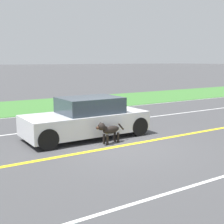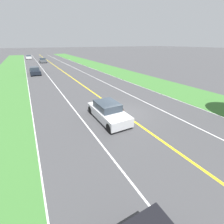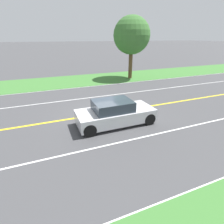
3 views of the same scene
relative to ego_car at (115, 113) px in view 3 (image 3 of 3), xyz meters
name	(u,v)px [view 3 (image 3 of 3)]	position (x,y,z in m)	size (l,w,h in m)	color
ground_plane	(101,114)	(-1.62, -0.29, -0.67)	(400.00, 400.00, 0.00)	#424244
centre_divider_line	(101,114)	(-1.62, -0.29, -0.66)	(0.18, 160.00, 0.01)	yellow
lane_edge_line_right	(173,199)	(5.38, -0.29, -0.66)	(0.14, 160.00, 0.01)	white
lane_edge_line_left	(79,87)	(-8.62, -0.29, -0.66)	(0.14, 160.00, 0.01)	white
lane_dash_same_dir	(124,141)	(1.88, -0.29, -0.66)	(0.10, 160.00, 0.01)	white
lane_dash_oncoming	(87,98)	(-5.12, -0.29, -0.66)	(0.10, 160.00, 0.01)	white
grass_verge_left	(73,81)	(-11.62, -0.29, -0.65)	(6.00, 160.00, 0.03)	#3D7533
ego_car	(115,113)	(0.00, 0.00, 0.00)	(1.86, 4.36, 1.42)	silver
dog	(105,110)	(-1.18, -0.18, -0.20)	(0.41, 1.23, 0.77)	black
roadside_tree_left_near	(132,36)	(-10.47, 6.39, 4.09)	(4.09, 4.09, 6.83)	brown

